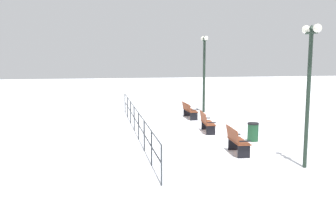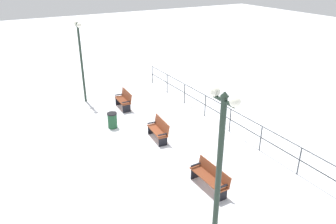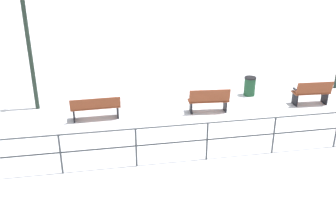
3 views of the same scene
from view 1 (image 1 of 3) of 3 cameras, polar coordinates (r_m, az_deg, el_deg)
ground_plane at (r=18.26m, az=6.04°, el=-2.89°), size 80.00×80.00×0.00m
bench_nearest at (r=14.41m, az=9.83°, el=-4.05°), size 0.61×1.41×0.96m
bench_second at (r=18.13m, az=5.54°, el=-1.43°), size 0.63×1.49×0.93m
bench_third at (r=21.96m, az=3.04°, el=0.29°), size 0.54×1.70×0.85m
lamppost_near at (r=12.92m, az=19.62°, el=5.28°), size 0.26×0.90×4.43m
lamppost_middle at (r=24.15m, az=5.22°, el=6.85°), size 0.26×0.98×4.58m
waterfront_railing at (r=17.49m, az=-4.59°, el=-0.81°), size 0.05×13.84×1.15m
trash_bin at (r=16.65m, az=12.10°, el=-2.80°), size 0.46×0.46×0.76m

